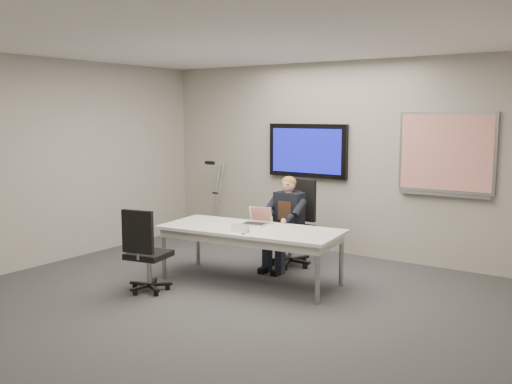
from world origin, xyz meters
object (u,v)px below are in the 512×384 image
Objects in this scene: office_chair_far at (292,239)px; office_chair_near at (147,266)px; seated_person at (283,232)px; laptop at (257,220)px; conference_table at (251,234)px.

office_chair_far is 2.13m from office_chair_near.
laptop is (-0.08, -0.48, 0.23)m from seated_person.
seated_person reaches higher than office_chair_far.
conference_table is 6.86× the size of laptop.
office_chair_near is at bearing -107.50° from office_chair_far.
laptop is (0.68, 1.26, 0.42)m from office_chair_near.
laptop reaches higher than conference_table.
office_chair_near is (-0.76, -1.01, -0.29)m from conference_table.
office_chair_near is at bearing -133.63° from conference_table.
office_chair_near is 1.90m from seated_person.
laptop is at bearing 99.60° from conference_table.
laptop is (-0.08, -0.73, 0.37)m from office_chair_far.
office_chair_far is 1.18× the size of office_chair_near.
conference_table is at bearing -89.38° from seated_person.
office_chair_near is 1.49m from laptop.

